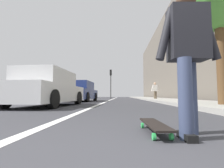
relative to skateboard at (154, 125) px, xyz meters
The scene contains 10 objects.
ground_plane 8.81m from the skateboard, ahead, with size 80.00×80.00×0.00m, color #38383D.
lane_stripe_white 18.86m from the skateboard, ahead, with size 52.00×0.16×0.01m, color silver.
sidewalk_curb 17.14m from the skateboard, 11.41° to the right, with size 52.00×3.20×0.14m, color #9E9B93.
building_facade 22.39m from the skateboard, 16.18° to the right, with size 40.00×1.20×11.47m, color #675F54.
skateboard is the anchor object (origin of this frame).
skater_person 0.92m from the skateboard, 113.38° to the right, with size 0.47×0.72×1.64m.
parked_car_near 5.83m from the skateboard, 36.66° to the left, with size 4.54×2.03×1.48m.
parked_car_mid 10.77m from the skateboard, 19.23° to the left, with size 4.55×2.12×1.50m.
traffic_light 20.77m from the skateboard, ahead, with size 0.33×0.28×4.08m.
pedestrian_distant 13.79m from the skateboard, 11.72° to the right, with size 0.47×0.73×1.68m.
Camera 1 is at (-0.74, 0.23, 0.44)m, focal length 25.82 mm.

